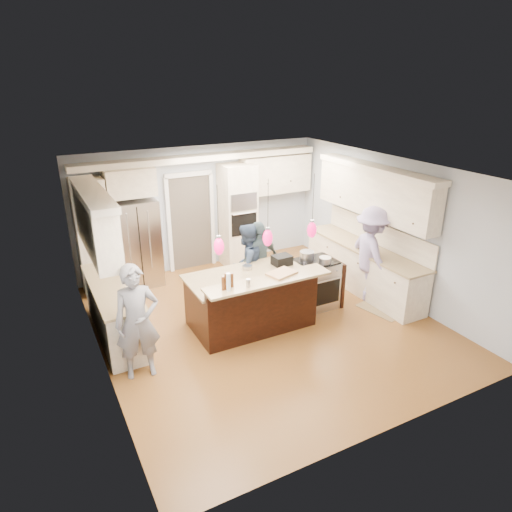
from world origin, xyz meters
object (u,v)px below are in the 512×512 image
at_px(kitchen_island, 251,299).
at_px(person_bar_end, 137,322).
at_px(person_far_left, 246,265).
at_px(refrigerator, 136,243).
at_px(island_range, 316,283).

distance_m(kitchen_island, person_bar_end, 2.15).
relative_size(kitchen_island, person_far_left, 1.34).
bearing_deg(person_bar_end, refrigerator, 83.33).
bearing_deg(person_bar_end, kitchen_island, 21.23).
relative_size(island_range, person_far_left, 0.58).
xyz_separation_m(island_range, person_far_left, (-1.10, 0.70, 0.33)).
bearing_deg(island_range, person_far_left, 147.46).
bearing_deg(person_far_left, island_range, 128.91).
relative_size(refrigerator, island_range, 1.96).
distance_m(person_bar_end, person_far_left, 2.70).
distance_m(refrigerator, person_far_left, 2.41).
xyz_separation_m(refrigerator, kitchen_island, (1.30, -2.57, -0.41)).
height_order(island_range, person_bar_end, person_bar_end).
bearing_deg(kitchen_island, person_far_left, 68.55).
xyz_separation_m(kitchen_island, island_range, (1.41, 0.08, -0.03)).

